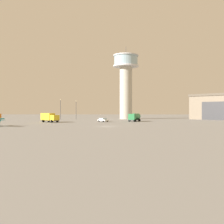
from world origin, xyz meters
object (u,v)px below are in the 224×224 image
truck_fuel_tanker_green (135,117)px  light_post_west (60,107)px  truck_box_yellow (50,117)px  light_post_east (76,108)px  control_tower (126,79)px  car_white (103,120)px

truck_fuel_tanker_green → light_post_west: (-33.27, 24.51, 3.85)m
truck_box_yellow → light_post_east: size_ratio=0.83×
truck_box_yellow → light_post_west: size_ratio=0.76×
control_tower → light_post_west: 33.63m
light_post_east → light_post_west: bearing=173.3°
control_tower → truck_fuel_tanker_green: control_tower is taller
truck_fuel_tanker_green → light_post_west: bearing=-103.4°
control_tower → light_post_east: control_tower is taller
light_post_west → truck_box_yellow: bearing=-83.3°
control_tower → light_post_east: 27.44m
control_tower → light_post_west: control_tower is taller
truck_fuel_tanker_green → light_post_east: light_post_east is taller
truck_box_yellow → car_white: bearing=47.6°
car_white → light_post_west: light_post_west is taller
control_tower → truck_fuel_tanker_green: (2.83, -28.66, -17.55)m
truck_fuel_tanker_green → control_tower: bearing=-151.4°
truck_fuel_tanker_green → light_post_east: 35.16m
light_post_west → control_tower: bearing=7.8°
light_post_west → truck_fuel_tanker_green: bearing=-36.4°
control_tower → light_post_east: (-22.98, -5.03, -14.12)m
truck_box_yellow → light_post_east: bearing=118.0°
car_white → light_post_east: size_ratio=0.49×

